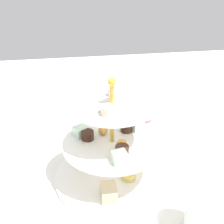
# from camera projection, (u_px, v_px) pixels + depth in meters

# --- Properties ---
(ground_plane) EXTENTS (2.40, 2.40, 0.00)m
(ground_plane) POSITION_uv_depth(u_px,v_px,m) (112.00, 176.00, 0.68)
(ground_plane) COLOR silver
(tiered_serving_stand) EXTENTS (0.29, 0.29, 0.27)m
(tiered_serving_stand) POSITION_uv_depth(u_px,v_px,m) (112.00, 150.00, 0.65)
(tiered_serving_stand) COLOR white
(tiered_serving_stand) RESTS_ON ground_plane
(water_glass_tall_right) EXTENTS (0.07, 0.07, 0.12)m
(water_glass_tall_right) POSITION_uv_depth(u_px,v_px,m) (204.00, 208.00, 0.51)
(water_glass_tall_right) COLOR silver
(water_glass_tall_right) RESTS_ON ground_plane
(water_glass_short_left) EXTENTS (0.06, 0.06, 0.08)m
(water_glass_short_left) POSITION_uv_depth(u_px,v_px,m) (103.00, 119.00, 0.88)
(water_glass_short_left) COLOR silver
(water_glass_short_left) RESTS_ON ground_plane
(teacup_with_saucer) EXTENTS (0.09, 0.09, 0.05)m
(teacup_with_saucer) POSITION_uv_depth(u_px,v_px,m) (142.00, 124.00, 0.88)
(teacup_with_saucer) COLOR white
(teacup_with_saucer) RESTS_ON ground_plane
(butter_knife_right) EXTENTS (0.03, 0.17, 0.00)m
(butter_knife_right) POSITION_uv_depth(u_px,v_px,m) (205.00, 153.00, 0.77)
(butter_knife_right) COLOR silver
(butter_knife_right) RESTS_ON ground_plane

